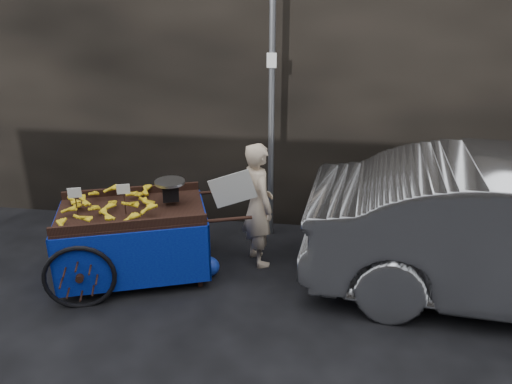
# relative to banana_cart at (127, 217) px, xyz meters

# --- Properties ---
(ground) EXTENTS (80.00, 80.00, 0.00)m
(ground) POSITION_rel_banana_cart_xyz_m (1.23, 0.01, -0.77)
(ground) COLOR black
(ground) RESTS_ON ground
(building_wall) EXTENTS (13.50, 2.00, 5.00)m
(building_wall) POSITION_rel_banana_cart_xyz_m (1.63, 2.61, 1.73)
(building_wall) COLOR black
(building_wall) RESTS_ON ground
(street_pole) EXTENTS (0.12, 0.10, 4.00)m
(street_pole) POSITION_rel_banana_cart_xyz_m (1.53, 1.31, 1.24)
(street_pole) COLOR slate
(street_pole) RESTS_ON ground
(banana_cart) EXTENTS (2.50, 1.72, 1.25)m
(banana_cart) POSITION_rel_banana_cart_xyz_m (0.00, 0.00, 0.00)
(banana_cart) COLOR black
(banana_cart) RESTS_ON ground
(vendor) EXTENTS (0.88, 0.68, 1.56)m
(vendor) POSITION_rel_banana_cart_xyz_m (1.47, 0.52, 0.01)
(vendor) COLOR beige
(vendor) RESTS_ON ground
(plastic_bag) EXTENTS (0.28, 0.22, 0.25)m
(plastic_bag) POSITION_rel_banana_cart_xyz_m (0.92, 0.10, -0.65)
(plastic_bag) COLOR #1633AB
(plastic_bag) RESTS_ON ground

